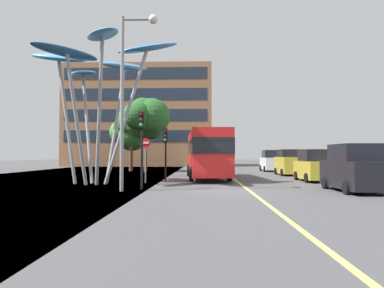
{
  "coord_description": "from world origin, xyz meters",
  "views": [
    {
      "loc": [
        -0.97,
        -17.4,
        1.73
      ],
      "look_at": [
        -1.7,
        6.97,
        2.5
      ],
      "focal_mm": 32.72,
      "sensor_mm": 36.0,
      "label": 1
    }
  ],
  "objects": [
    {
      "name": "no_entry_sign",
      "position": [
        -4.49,
        4.14,
        1.84
      ],
      "size": [
        0.6,
        0.12,
        2.78
      ],
      "color": "gray",
      "rests_on": "ground"
    },
    {
      "name": "tree_pavement_near",
      "position": [
        -8.58,
        20.2,
        4.69
      ],
      "size": [
        5.27,
        4.74,
        7.08
      ],
      "color": "brown",
      "rests_on": "ground"
    },
    {
      "name": "backdrop_building",
      "position": [
        -11.0,
        39.95,
        7.84
      ],
      "size": [
        22.78,
        11.79,
        15.66
      ],
      "color": "#8E6042",
      "rests_on": "ground"
    },
    {
      "name": "street_lamp",
      "position": [
        -4.45,
        -0.85,
        5.35
      ],
      "size": [
        1.8,
        0.44,
        8.49
      ],
      "color": "gray",
      "rests_on": "ground"
    },
    {
      "name": "traffic_light_island_mid",
      "position": [
        -4.04,
        11.62,
        2.88
      ],
      "size": [
        0.28,
        0.42,
        3.99
      ],
      "color": "black",
      "rests_on": "ground"
    },
    {
      "name": "red_bus",
      "position": [
        -0.64,
        8.28,
        1.99
      ],
      "size": [
        3.23,
        10.29,
        3.64
      ],
      "color": "red",
      "rests_on": "ground"
    },
    {
      "name": "traffic_light_kerb_far",
      "position": [
        -3.44,
        5.82,
        2.46
      ],
      "size": [
        0.28,
        0.42,
        3.38
      ],
      "color": "black",
      "rests_on": "ground"
    },
    {
      "name": "leaf_sculpture",
      "position": [
        -7.39,
        3.32,
        7.07
      ],
      "size": [
        9.3,
        7.76,
        8.81
      ],
      "color": "#9EA0A5",
      "rests_on": "ground"
    },
    {
      "name": "car_parked_mid",
      "position": [
        6.45,
        5.81,
        0.98
      ],
      "size": [
        2.06,
        3.96,
        2.09
      ],
      "color": "gold",
      "rests_on": "ground"
    },
    {
      "name": "car_parked_far",
      "position": [
        6.52,
        12.82,
        1.05
      ],
      "size": [
        2.05,
        3.9,
        2.21
      ],
      "color": "gold",
      "rests_on": "ground"
    },
    {
      "name": "car_parked_near",
      "position": [
        6.25,
        -0.57,
        1.05
      ],
      "size": [
        2.05,
        4.33,
        2.25
      ],
      "color": "black",
      "rests_on": "ground"
    },
    {
      "name": "car_side_street",
      "position": [
        6.34,
        20.03,
        1.05
      ],
      "size": [
        1.98,
        3.93,
        2.26
      ],
      "color": "silver",
      "rests_on": "ground"
    },
    {
      "name": "ground",
      "position": [
        -0.73,
        0.0,
        -0.05
      ],
      "size": [
        120.0,
        240.0,
        0.1
      ],
      "color": "#4C4C4F"
    },
    {
      "name": "tree_pavement_far",
      "position": [
        -6.75,
        18.62,
        5.6
      ],
      "size": [
        4.67,
        4.64,
        7.68
      ],
      "color": "brown",
      "rests_on": "ground"
    },
    {
      "name": "traffic_light_kerb_near",
      "position": [
        -4.04,
        0.09,
        2.81
      ],
      "size": [
        0.28,
        0.42,
        3.89
      ],
      "color": "black",
      "rests_on": "ground"
    }
  ]
}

